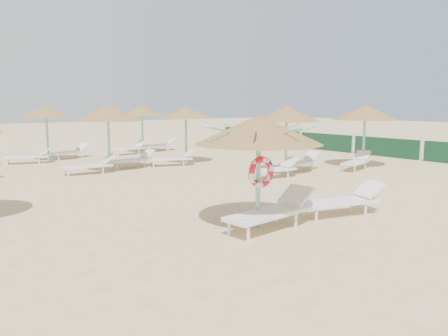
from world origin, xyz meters
TOP-DOWN VIEW (x-y plane):
  - ground at (0.00, 0.00)m, footprint 120.00×120.00m
  - main_palapa at (-0.18, 0.11)m, footprint 2.83×2.83m
  - lounger_main_a at (0.02, -0.16)m, footprint 2.40×0.92m
  - lounger_main_b at (2.31, -0.36)m, footprint 2.31×1.20m
  - palapa_field at (1.32, 9.84)m, footprint 19.23×13.70m
  - windbreak_fence at (14.00, 9.96)m, footprint 0.08×19.84m

SIDE VIEW (x-z plane):
  - ground at x=0.00m, z-range 0.00..0.00m
  - lounger_main_b at x=2.31m, z-range -0.02..0.79m
  - lounger_main_a at x=0.02m, z-range -0.02..0.83m
  - windbreak_fence at x=14.00m, z-range -0.05..1.05m
  - main_palapa at x=-0.18m, z-range 0.93..3.46m
  - palapa_field at x=1.32m, z-range 0.92..3.64m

